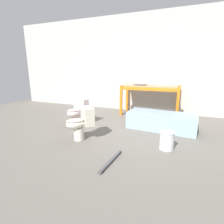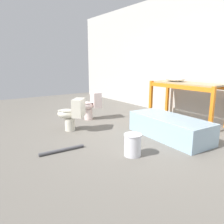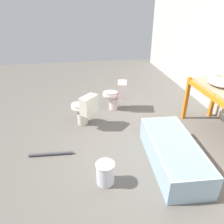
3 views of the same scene
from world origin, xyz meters
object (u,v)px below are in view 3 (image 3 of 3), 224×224
Objects in this scene: bathtub_main at (173,151)px; sink_basin at (219,82)px; bucket_white at (105,173)px; toilet_near at (84,108)px; toilet_far at (116,94)px.

sink_basin is at bearing 129.70° from bathtub_main.
sink_basin is at bearing 115.14° from bucket_white.
toilet_near is 1.00× the size of toilet_far.
bathtub_main is at bearing 85.66° from toilet_near.
bathtub_main is at bearing 28.22° from toilet_far.
bucket_white is at bearing 50.32° from toilet_near.
toilet_far is (-2.08, -0.53, 0.15)m from bathtub_main.
bucket_white is (2.31, -0.59, -0.20)m from toilet_far.
sink_basin reaches higher than toilet_far.
toilet_near and toilet_far have the same top height.
sink_basin reaches higher than bathtub_main.
toilet_near reaches higher than bathtub_main.
sink_basin is 1.64m from bathtub_main.
sink_basin is at bearing 67.66° from toilet_far.
sink_basin is 0.73× the size of toilet_near.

